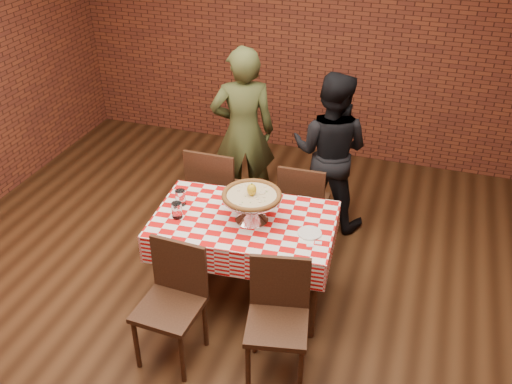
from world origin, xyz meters
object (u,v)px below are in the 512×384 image
pizza (252,196)px  water_glass_right (180,198)px  chair_far_left (219,189)px  condiment_caddy (257,189)px  diner_black (330,151)px  water_glass_left (177,210)px  table (245,258)px  pizza_stand (252,208)px  diner_olive (243,132)px  chair_near_right (277,327)px  chair_far_right (304,203)px  chair_near_left (169,309)px

pizza → water_glass_right: 0.61m
pizza → chair_far_left: bearing=127.2°
condiment_caddy → diner_black: bearing=65.5°
water_glass_left → pizza: bearing=15.6°
table → pizza: size_ratio=3.04×
chair_far_left → pizza_stand: bearing=127.1°
diner_olive → chair_far_left: bearing=58.1°
chair_near_right → diner_black: 2.00m
chair_near_right → diner_olive: (-0.92, 1.94, 0.39)m
chair_far_right → diner_olive: size_ratio=0.53×
condiment_caddy → diner_olive: 1.02m
pizza → condiment_caddy: size_ratio=3.04×
chair_far_left → diner_olive: size_ratio=0.56×
water_glass_left → diner_black: diner_black is taller
table → chair_far_right: size_ratio=1.53×
water_glass_left → chair_far_right: size_ratio=0.14×
chair_near_right → diner_black: diner_black is taller
table → pizza: 0.59m
table → chair_far_right: 0.87m
chair_far_left → pizza: bearing=127.1°
water_glass_left → diner_black: size_ratio=0.08×
chair_near_right → diner_olive: size_ratio=0.53×
chair_near_left → diner_black: (0.67, 2.05, 0.31)m
water_glass_right → condiment_caddy: condiment_caddy is taller
water_glass_right → pizza_stand: bearing=-1.8°
table → water_glass_right: (-0.53, 0.03, 0.45)m
table → chair_near_right: bearing=-55.9°
pizza → pizza_stand: bearing=90.0°
chair_near_left → pizza_stand: bearing=69.7°
water_glass_left → diner_olive: (0.04, 1.39, 0.01)m
chair_near_left → chair_far_left: bearing=101.7°
table → diner_black: size_ratio=0.89×
pizza_stand → chair_far_left: size_ratio=0.48×
pizza_stand → diner_olive: size_ratio=0.27×
water_glass_right → diner_black: (0.92, 1.24, -0.06)m
table → pizza_stand: size_ratio=2.98×
chair_near_left → chair_far_right: (0.55, 1.60, -0.01)m
chair_near_left → chair_far_left: chair_far_left is taller
pizza_stand → chair_far_left: (-0.57, 0.75, -0.39)m
condiment_caddy → chair_far_left: 0.76m
condiment_caddy → pizza_stand: bearing=-80.4°
water_glass_right → condiment_caddy: 0.61m
water_glass_right → chair_far_right: size_ratio=0.14×
diner_black → pizza_stand: bearing=80.6°
pizza_stand → table: bearing=-171.3°
pizza_stand → pizza: (0.00, -0.00, 0.11)m
chair_near_right → chair_far_right: (-0.20, 1.52, -0.00)m
pizza → chair_far_left: 1.07m
pizza_stand → chair_near_right: size_ratio=0.51×
table → condiment_caddy: condiment_caddy is taller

